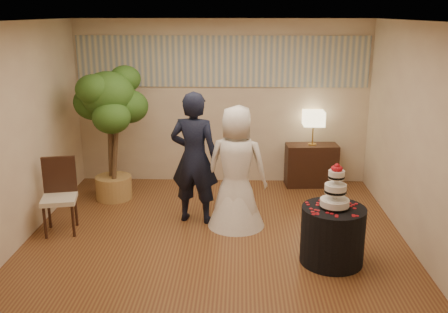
{
  "coord_description": "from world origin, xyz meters",
  "views": [
    {
      "loc": [
        0.31,
        -5.96,
        2.91
      ],
      "look_at": [
        0.1,
        0.4,
        1.05
      ],
      "focal_mm": 40.0,
      "sensor_mm": 36.0,
      "label": 1
    }
  ],
  "objects_px": {
    "side_chair": "(59,197)",
    "bride": "(236,167)",
    "wedding_cake": "(336,186)",
    "cake_table": "(332,235)",
    "groom": "(194,158)",
    "console": "(311,165)",
    "table_lamp": "(313,128)",
    "ficus_tree": "(110,133)"
  },
  "relations": [
    {
      "from": "table_lamp",
      "to": "side_chair",
      "type": "height_order",
      "value": "table_lamp"
    },
    {
      "from": "bride",
      "to": "wedding_cake",
      "type": "bearing_deg",
      "value": 148.41
    },
    {
      "from": "wedding_cake",
      "to": "console",
      "type": "height_order",
      "value": "wedding_cake"
    },
    {
      "from": "table_lamp",
      "to": "cake_table",
      "type": "bearing_deg",
      "value": -92.45
    },
    {
      "from": "side_chair",
      "to": "bride",
      "type": "bearing_deg",
      "value": -4.45
    },
    {
      "from": "table_lamp",
      "to": "ficus_tree",
      "type": "distance_m",
      "value": 3.34
    },
    {
      "from": "console",
      "to": "groom",
      "type": "bearing_deg",
      "value": -143.41
    },
    {
      "from": "bride",
      "to": "console",
      "type": "relative_size",
      "value": 1.96
    },
    {
      "from": "console",
      "to": "bride",
      "type": "bearing_deg",
      "value": -130.09
    },
    {
      "from": "ficus_tree",
      "to": "groom",
      "type": "bearing_deg",
      "value": -31.25
    },
    {
      "from": "groom",
      "to": "bride",
      "type": "xyz_separation_m",
      "value": [
        0.59,
        -0.15,
        -0.08
      ]
    },
    {
      "from": "console",
      "to": "ficus_tree",
      "type": "bearing_deg",
      "value": -170.94
    },
    {
      "from": "bride",
      "to": "console",
      "type": "height_order",
      "value": "bride"
    },
    {
      "from": "groom",
      "to": "ficus_tree",
      "type": "distance_m",
      "value": 1.63
    },
    {
      "from": "wedding_cake",
      "to": "console",
      "type": "relative_size",
      "value": 0.62
    },
    {
      "from": "cake_table",
      "to": "side_chair",
      "type": "relative_size",
      "value": 0.74
    },
    {
      "from": "bride",
      "to": "table_lamp",
      "type": "bearing_deg",
      "value": -116.1
    },
    {
      "from": "table_lamp",
      "to": "bride",
      "type": "bearing_deg",
      "value": -126.44
    },
    {
      "from": "groom",
      "to": "wedding_cake",
      "type": "distance_m",
      "value": 2.11
    },
    {
      "from": "bride",
      "to": "cake_table",
      "type": "bearing_deg",
      "value": 148.41
    },
    {
      "from": "groom",
      "to": "cake_table",
      "type": "xyz_separation_m",
      "value": [
        1.75,
        -1.19,
        -0.59
      ]
    },
    {
      "from": "ficus_tree",
      "to": "bride",
      "type": "bearing_deg",
      "value": -26.59
    },
    {
      "from": "groom",
      "to": "ficus_tree",
      "type": "bearing_deg",
      "value": -19.93
    },
    {
      "from": "groom",
      "to": "ficus_tree",
      "type": "relative_size",
      "value": 0.87
    },
    {
      "from": "bride",
      "to": "wedding_cake",
      "type": "distance_m",
      "value": 1.56
    },
    {
      "from": "console",
      "to": "ficus_tree",
      "type": "relative_size",
      "value": 0.41
    },
    {
      "from": "wedding_cake",
      "to": "console",
      "type": "distance_m",
      "value": 2.83
    },
    {
      "from": "wedding_cake",
      "to": "console",
      "type": "bearing_deg",
      "value": 87.55
    },
    {
      "from": "groom",
      "to": "console",
      "type": "height_order",
      "value": "groom"
    },
    {
      "from": "groom",
      "to": "cake_table",
      "type": "bearing_deg",
      "value": 157.13
    },
    {
      "from": "bride",
      "to": "ficus_tree",
      "type": "distance_m",
      "value": 2.23
    },
    {
      "from": "groom",
      "to": "table_lamp",
      "type": "distance_m",
      "value": 2.44
    },
    {
      "from": "table_lamp",
      "to": "ficus_tree",
      "type": "xyz_separation_m",
      "value": [
        -3.25,
        -0.73,
        0.06
      ]
    },
    {
      "from": "console",
      "to": "side_chair",
      "type": "relative_size",
      "value": 0.86
    },
    {
      "from": "groom",
      "to": "console",
      "type": "relative_size",
      "value": 2.15
    },
    {
      "from": "wedding_cake",
      "to": "table_lamp",
      "type": "height_order",
      "value": "table_lamp"
    },
    {
      "from": "cake_table",
      "to": "groom",
      "type": "bearing_deg",
      "value": 145.82
    },
    {
      "from": "wedding_cake",
      "to": "ficus_tree",
      "type": "relative_size",
      "value": 0.25
    },
    {
      "from": "groom",
      "to": "bride",
      "type": "height_order",
      "value": "groom"
    },
    {
      "from": "groom",
      "to": "cake_table",
      "type": "distance_m",
      "value": 2.19
    },
    {
      "from": "wedding_cake",
      "to": "side_chair",
      "type": "bearing_deg",
      "value": 168.35
    },
    {
      "from": "groom",
      "to": "wedding_cake",
      "type": "bearing_deg",
      "value": 157.13
    }
  ]
}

